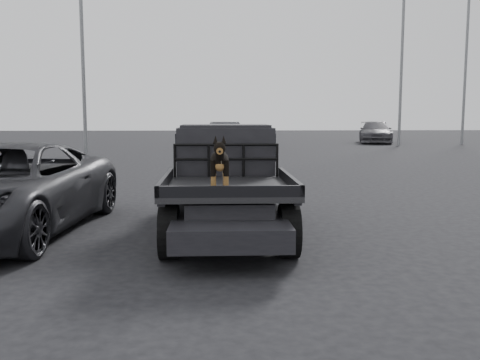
{
  "coord_description": "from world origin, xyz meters",
  "views": [
    {
      "loc": [
        0.01,
        -7.63,
        1.98
      ],
      "look_at": [
        0.34,
        -0.69,
        1.13
      ],
      "focal_mm": 40.0,
      "sensor_mm": 36.0,
      "label": 1
    }
  ],
  "objects_px": {
    "flatbed_ute": "(227,205)",
    "floodlight_mid": "(403,33)",
    "dog": "(220,165)",
    "distant_car_b": "(375,132)",
    "parked_suv": "(3,189)",
    "distant_car_a": "(226,135)",
    "floodlight_far": "(468,29)"
  },
  "relations": [
    {
      "from": "distant_car_b",
      "to": "floodlight_mid",
      "type": "bearing_deg",
      "value": -70.78
    },
    {
      "from": "flatbed_ute",
      "to": "floodlight_mid",
      "type": "bearing_deg",
      "value": 64.87
    },
    {
      "from": "dog",
      "to": "floodlight_far",
      "type": "bearing_deg",
      "value": 59.29
    },
    {
      "from": "parked_suv",
      "to": "floodlight_mid",
      "type": "xyz_separation_m",
      "value": [
        15.15,
        24.43,
        6.21
      ]
    },
    {
      "from": "distant_car_b",
      "to": "parked_suv",
      "type": "bearing_deg",
      "value": -104.24
    },
    {
      "from": "flatbed_ute",
      "to": "floodlight_far",
      "type": "height_order",
      "value": "floodlight_far"
    },
    {
      "from": "floodlight_mid",
      "to": "floodlight_far",
      "type": "bearing_deg",
      "value": 21.52
    },
    {
      "from": "flatbed_ute",
      "to": "distant_car_a",
      "type": "relative_size",
      "value": 1.15
    },
    {
      "from": "floodlight_mid",
      "to": "dog",
      "type": "bearing_deg",
      "value": -114.05
    },
    {
      "from": "dog",
      "to": "floodlight_mid",
      "type": "xyz_separation_m",
      "value": [
        11.58,
        25.95,
        5.68
      ]
    },
    {
      "from": "parked_suv",
      "to": "distant_car_b",
      "type": "xyz_separation_m",
      "value": [
        14.76,
        28.21,
        -0.01
      ]
    },
    {
      "from": "distant_car_b",
      "to": "floodlight_mid",
      "type": "relative_size",
      "value": 0.41
    },
    {
      "from": "dog",
      "to": "floodlight_far",
      "type": "distance_m",
      "value": 33.09
    },
    {
      "from": "distant_car_b",
      "to": "floodlight_far",
      "type": "bearing_deg",
      "value": -5.11
    },
    {
      "from": "dog",
      "to": "floodlight_far",
      "type": "xyz_separation_m",
      "value": [
        16.59,
        27.93,
        6.27
      ]
    },
    {
      "from": "distant_car_b",
      "to": "dog",
      "type": "bearing_deg",
      "value": -97.25
    },
    {
      "from": "floodlight_mid",
      "to": "floodlight_far",
      "type": "xyz_separation_m",
      "value": [
        5.01,
        1.98,
        0.59
      ]
    },
    {
      "from": "flatbed_ute",
      "to": "floodlight_mid",
      "type": "relative_size",
      "value": 0.42
    },
    {
      "from": "flatbed_ute",
      "to": "floodlight_far",
      "type": "bearing_deg",
      "value": 58.04
    },
    {
      "from": "distant_car_a",
      "to": "dog",
      "type": "bearing_deg",
      "value": -100.26
    },
    {
      "from": "distant_car_a",
      "to": "floodlight_far",
      "type": "relative_size",
      "value": 0.34
    },
    {
      "from": "flatbed_ute",
      "to": "dog",
      "type": "xyz_separation_m",
      "value": [
        -0.13,
        -1.54,
        0.83
      ]
    },
    {
      "from": "dog",
      "to": "floodlight_far",
      "type": "relative_size",
      "value": 0.05
    },
    {
      "from": "distant_car_a",
      "to": "distant_car_b",
      "type": "xyz_separation_m",
      "value": [
        10.59,
        4.74,
        -0.02
      ]
    },
    {
      "from": "dog",
      "to": "distant_car_b",
      "type": "relative_size",
      "value": 0.14
    },
    {
      "from": "parked_suv",
      "to": "floodlight_far",
      "type": "bearing_deg",
      "value": 57.7
    },
    {
      "from": "parked_suv",
      "to": "distant_car_a",
      "type": "xyz_separation_m",
      "value": [
        4.17,
        23.48,
        0.02
      ]
    },
    {
      "from": "distant_car_b",
      "to": "floodlight_far",
      "type": "height_order",
      "value": "floodlight_far"
    },
    {
      "from": "flatbed_ute",
      "to": "dog",
      "type": "bearing_deg",
      "value": -94.81
    },
    {
      "from": "dog",
      "to": "floodlight_mid",
      "type": "distance_m",
      "value": 28.98
    },
    {
      "from": "flatbed_ute",
      "to": "parked_suv",
      "type": "xyz_separation_m",
      "value": [
        -3.7,
        -0.02,
        0.3
      ]
    },
    {
      "from": "distant_car_a",
      "to": "parked_suv",
      "type": "bearing_deg",
      "value": -108.95
    }
  ]
}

